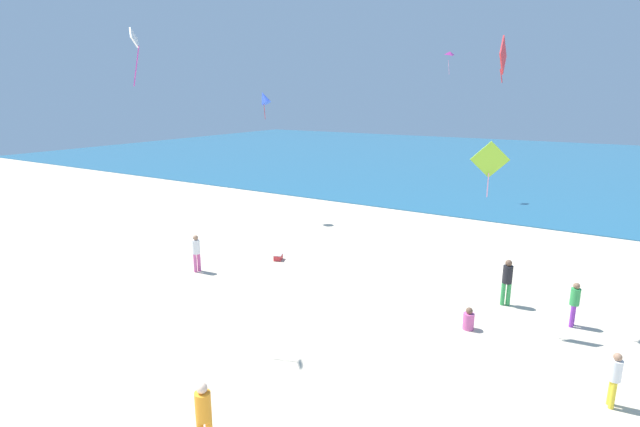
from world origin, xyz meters
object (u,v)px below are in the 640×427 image
Objects in this scene: person_1 at (204,414)px; person_0 at (575,301)px; kite_red at (503,55)px; person_2 at (468,321)px; person_4 at (507,279)px; person_3 at (196,251)px; kite_blue at (264,98)px; person_5 at (615,376)px; kite_white at (134,41)px; kite_magenta at (450,53)px; cooler_box at (278,257)px; kite_lime at (490,160)px.

person_0 is at bearing -61.74° from person_1.
person_0 is 8.42m from kite_red.
person_2 is 0.44× the size of person_4.
person_3 is at bearing 81.78° from person_4.
person_5 is at bearing -29.07° from kite_blue.
person_3 is 11.73m from kite_blue.
kite_white reaches higher than kite_red.
person_4 is 1.24× the size of kite_red.
kite_red is at bearing -57.37° from person_5.
person_3 is 23.56m from kite_magenta.
cooler_box is 9.74m from person_2.
person_0 is 23.04m from kite_magenta.
person_3 is 0.97× the size of kite_blue.
person_3 is at bearing -169.19° from kite_red.
person_4 reaches higher than person_5.
kite_blue reaches higher than person_4.
person_1 is at bearing 25.55° from person_5.
person_2 is 0.54× the size of kite_red.
kite_blue reaches higher than cooler_box.
kite_blue reaches higher than person_2.
kite_white is (0.72, -7.62, 8.93)m from cooler_box.
person_3 is 12.78m from person_4.
kite_lime is at bearing -50.67° from person_5.
cooler_box is at bearing 71.33° from person_3.
cooler_box is 0.36× the size of person_3.
person_1 is at bearing -110.23° from kite_lime.
person_3 is at bearing -124.36° from cooler_box.
kite_red is (-0.05, 0.80, 3.19)m from kite_lime.
person_3 is at bearing -173.05° from kite_lime.
person_3 is 9.72m from kite_white.
person_5 is 0.82× the size of kite_lime.
person_0 is 0.88× the size of person_4.
kite_white is at bearing 106.18° from person_4.
kite_red is (-4.04, 3.60, 7.94)m from person_5.
person_0 is at bearing -109.80° from person_2.
kite_lime is at bearing 33.69° from kite_white.
person_4 is at bearing -69.19° from person_2.
kite_white reaches higher than person_3.
person_2 is at bearing -52.27° from person_1.
kite_blue is at bearing 152.64° from kite_lime.
person_3 reaches higher than person_2.
kite_blue reaches higher than person_0.
person_4 is (12.30, 3.50, 0.06)m from person_3.
kite_magenta reaches higher than person_5.
kite_lime is 1.04× the size of kite_blue.
cooler_box is 0.34× the size of kite_lime.
person_4 is (-2.26, 0.57, 0.12)m from person_0.
kite_magenta reaches higher than kite_red.
kite_blue is at bearing 114.01° from kite_white.
kite_red reaches higher than cooler_box.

